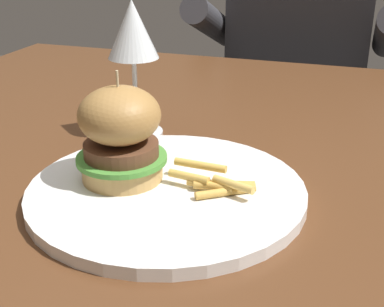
{
  "coord_description": "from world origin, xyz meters",
  "views": [
    {
      "loc": [
        0.2,
        -0.71,
        1.02
      ],
      "look_at": [
        0.03,
        -0.19,
        0.78
      ],
      "focal_mm": 50.0,
      "sensor_mm": 36.0,
      "label": 1
    }
  ],
  "objects": [
    {
      "name": "dining_table",
      "position": [
        0.0,
        0.0,
        0.65
      ],
      "size": [
        1.19,
        0.91,
        0.74
      ],
      "color": "#56331C",
      "rests_on": "ground"
    },
    {
      "name": "burger_sandwich",
      "position": [
        -0.05,
        -0.21,
        0.81
      ],
      "size": [
        0.1,
        0.1,
        0.13
      ],
      "color": "tan",
      "rests_on": "main_plate"
    },
    {
      "name": "wine_glass",
      "position": [
        -0.1,
        -0.04,
        0.88
      ],
      "size": [
        0.08,
        0.08,
        0.19
      ],
      "color": "silver",
      "rests_on": "dining_table"
    },
    {
      "name": "main_plate",
      "position": [
        0.01,
        -0.22,
        0.75
      ],
      "size": [
        0.31,
        0.31,
        0.01
      ],
      "primitive_type": "cylinder",
      "color": "white",
      "rests_on": "dining_table"
    },
    {
      "name": "fries_pile",
      "position": [
        0.06,
        -0.21,
        0.76
      ],
      "size": [
        0.1,
        0.06,
        0.02
      ],
      "color": "gold",
      "rests_on": "main_plate"
    },
    {
      "name": "diner_person",
      "position": [
        0.03,
        0.73,
        0.56
      ],
      "size": [
        0.51,
        0.36,
        1.18
      ],
      "color": "#282833",
      "rests_on": "ground"
    }
  ]
}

